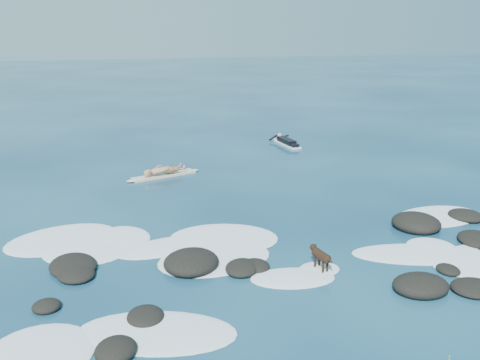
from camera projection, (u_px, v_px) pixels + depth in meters
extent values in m
plane|color=#0A2642|center=(288.00, 247.00, 15.62)|extent=(160.00, 160.00, 0.00)
ellipsoid|color=black|center=(466.00, 216.00, 17.81)|extent=(1.34, 1.41, 0.36)
ellipsoid|color=black|center=(479.00, 240.00, 15.87)|extent=(1.43, 1.59, 0.35)
ellipsoid|color=black|center=(76.00, 274.00, 13.76)|extent=(1.33, 1.39, 0.31)
ellipsoid|color=black|center=(256.00, 266.00, 14.26)|extent=(0.92, 0.98, 0.25)
ellipsoid|color=black|center=(145.00, 316.00, 11.81)|extent=(0.89, 0.99, 0.29)
ellipsoid|color=black|center=(475.00, 288.00, 13.05)|extent=(1.21, 1.09, 0.29)
ellipsoid|color=black|center=(421.00, 286.00, 13.06)|extent=(1.44, 1.21, 0.50)
ellipsoid|color=black|center=(73.00, 266.00, 14.21)|extent=(1.54, 1.82, 0.34)
ellipsoid|color=black|center=(448.00, 270.00, 14.05)|extent=(0.58, 0.71, 0.22)
ellipsoid|color=black|center=(416.00, 223.00, 17.00)|extent=(1.92, 1.96, 0.60)
ellipsoid|color=black|center=(47.00, 306.00, 12.23)|extent=(0.69, 0.69, 0.27)
ellipsoid|color=black|center=(242.00, 268.00, 14.09)|extent=(1.23, 1.33, 0.33)
ellipsoid|color=black|center=(191.00, 262.00, 14.30)|extent=(2.02, 2.08, 0.54)
ellipsoid|color=black|center=(116.00, 350.00, 10.57)|extent=(1.08, 1.13, 0.38)
ellipsoid|color=white|center=(431.00, 247.00, 15.55)|extent=(1.85, 1.85, 0.12)
ellipsoid|color=white|center=(438.00, 216.00, 17.99)|extent=(3.45, 2.43, 0.12)
ellipsoid|color=white|center=(419.00, 254.00, 15.08)|extent=(4.06, 2.38, 0.12)
ellipsoid|color=white|center=(86.00, 252.00, 15.26)|extent=(2.78, 2.41, 0.12)
ellipsoid|color=white|center=(62.00, 239.00, 16.11)|extent=(3.88, 3.24, 0.12)
ellipsoid|color=white|center=(123.00, 238.00, 16.21)|extent=(2.09, 2.34, 0.12)
ellipsoid|color=white|center=(168.00, 247.00, 15.59)|extent=(3.31, 2.04, 0.12)
ellipsoid|color=white|center=(157.00, 333.00, 11.31)|extent=(3.81, 2.65, 0.12)
ellipsoid|color=white|center=(68.00, 248.00, 15.53)|extent=(2.01, 1.67, 0.12)
ellipsoid|color=white|center=(206.00, 239.00, 16.12)|extent=(2.26, 1.13, 0.12)
ellipsoid|color=white|center=(224.00, 238.00, 16.19)|extent=(3.80, 3.13, 0.12)
ellipsoid|color=white|center=(40.00, 352.00, 10.64)|extent=(2.56, 2.50, 0.12)
ellipsoid|color=white|center=(215.00, 258.00, 14.83)|extent=(3.59, 2.81, 0.12)
ellipsoid|color=white|center=(293.00, 278.00, 13.69)|extent=(2.35, 1.50, 0.12)
ellipsoid|color=white|center=(319.00, 269.00, 14.19)|extent=(1.10, 0.90, 0.12)
cube|color=beige|center=(164.00, 175.00, 22.57)|extent=(2.80, 1.47, 0.09)
ellipsoid|color=beige|center=(193.00, 171.00, 23.29)|extent=(0.63, 0.48, 0.10)
ellipsoid|color=beige|center=(133.00, 181.00, 21.84)|extent=(0.63, 0.48, 0.10)
imported|color=tan|center=(163.00, 154.00, 22.29)|extent=(0.63, 0.76, 1.80)
cube|color=white|center=(286.00, 144.00, 28.28)|extent=(0.87, 2.45, 0.09)
ellipsoid|color=white|center=(277.00, 139.00, 29.35)|extent=(0.36, 0.56, 0.09)
cube|color=black|center=(287.00, 141.00, 28.24)|extent=(0.64, 1.52, 0.24)
sphere|color=tan|center=(280.00, 135.00, 28.96)|extent=(0.28, 0.28, 0.25)
cylinder|color=black|center=(273.00, 138.00, 29.04)|extent=(0.57, 0.39, 0.27)
cylinder|color=black|center=(283.00, 137.00, 29.25)|extent=(0.61, 0.25, 0.27)
cube|color=black|center=(294.00, 145.00, 27.52)|extent=(0.45, 0.65, 0.15)
cylinder|color=black|center=(321.00, 256.00, 13.97)|extent=(0.36, 0.56, 0.25)
sphere|color=black|center=(316.00, 252.00, 14.17)|extent=(0.32, 0.32, 0.26)
sphere|color=black|center=(327.00, 259.00, 13.77)|extent=(0.29, 0.29, 0.24)
sphere|color=black|center=(313.00, 247.00, 14.27)|extent=(0.23, 0.23, 0.19)
cone|color=black|center=(311.00, 246.00, 14.37)|extent=(0.12, 0.14, 0.10)
cone|color=black|center=(312.00, 245.00, 14.22)|extent=(0.10, 0.08, 0.09)
cone|color=black|center=(315.00, 244.00, 14.27)|extent=(0.10, 0.08, 0.09)
cylinder|color=black|center=(315.00, 263.00, 14.17)|extent=(0.08, 0.08, 0.34)
cylinder|color=black|center=(319.00, 262.00, 14.23)|extent=(0.08, 0.08, 0.34)
cylinder|color=black|center=(323.00, 268.00, 13.87)|extent=(0.08, 0.08, 0.34)
cylinder|color=black|center=(327.00, 267.00, 13.93)|extent=(0.08, 0.08, 0.34)
cylinder|color=black|center=(329.00, 259.00, 13.66)|extent=(0.10, 0.25, 0.15)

